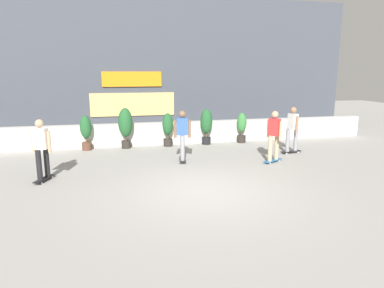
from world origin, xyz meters
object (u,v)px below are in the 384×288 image
at_px(potted_plant_3, 206,124).
at_px(potted_plant_0, 86,131).
at_px(potted_plant_4, 242,126).
at_px(skater_far_right, 182,133).
at_px(skater_mid_plaza, 274,134).
at_px(skater_foreground, 292,128).
at_px(potted_plant_2, 168,128).
at_px(potted_plant_1, 125,125).
at_px(skater_far_left, 41,147).

bearing_deg(potted_plant_3, potted_plant_0, 180.00).
relative_size(potted_plant_4, skater_far_right, 0.74).
relative_size(potted_plant_0, skater_mid_plaza, 0.78).
distance_m(skater_mid_plaza, skater_foreground, 1.64).
distance_m(potted_plant_2, skater_mid_plaza, 4.45).
xyz_separation_m(potted_plant_2, skater_foreground, (4.19, -2.28, 0.20)).
distance_m(potted_plant_3, skater_mid_plaza, 3.60).
bearing_deg(skater_far_right, skater_mid_plaza, -16.06).
height_order(potted_plant_0, potted_plant_4, potted_plant_0).
bearing_deg(potted_plant_4, potted_plant_1, -180.00).
distance_m(potted_plant_1, potted_plant_4, 4.80).
bearing_deg(potted_plant_1, potted_plant_2, 0.00).
bearing_deg(skater_mid_plaza, potted_plant_2, 131.31).
height_order(potted_plant_1, skater_far_right, skater_far_right).
height_order(potted_plant_2, skater_far_right, skater_far_right).
bearing_deg(potted_plant_1, skater_far_right, -55.62).
distance_m(potted_plant_0, skater_mid_plaza, 6.93).
height_order(potted_plant_0, skater_foreground, skater_foreground).
bearing_deg(skater_far_left, potted_plant_1, 57.39).
xyz_separation_m(potted_plant_0, potted_plant_1, (1.48, -0.00, 0.18)).
bearing_deg(potted_plant_0, potted_plant_3, 0.00).
xyz_separation_m(potted_plant_2, potted_plant_4, (3.14, 0.00, -0.06)).
xyz_separation_m(potted_plant_4, skater_far_left, (-7.18, -3.73, 0.26)).
distance_m(potted_plant_0, skater_far_left, 3.84).
relative_size(potted_plant_1, potted_plant_2, 1.19).
xyz_separation_m(potted_plant_0, potted_plant_2, (3.13, 0.00, 0.00)).
bearing_deg(potted_plant_4, skater_far_left, -152.56).
distance_m(potted_plant_3, skater_foreground, 3.45).
height_order(potted_plant_1, skater_foreground, skater_foreground).
relative_size(potted_plant_2, potted_plant_4, 1.06).
relative_size(potted_plant_4, skater_far_left, 0.74).
bearing_deg(skater_far_right, potted_plant_4, 39.28).
xyz_separation_m(potted_plant_0, skater_foreground, (7.32, -2.28, 0.20)).
bearing_deg(skater_mid_plaza, skater_far_right, 163.94).
relative_size(potted_plant_0, potted_plant_4, 1.06).
xyz_separation_m(potted_plant_3, skater_foreground, (2.59, -2.28, 0.10)).
relative_size(skater_mid_plaza, skater_foreground, 1.00).
xyz_separation_m(potted_plant_2, potted_plant_3, (1.60, 0.00, 0.10)).
distance_m(potted_plant_0, skater_foreground, 7.67).
distance_m(potted_plant_1, potted_plant_3, 3.25).
xyz_separation_m(potted_plant_0, potted_plant_4, (6.28, 0.00, -0.06)).
bearing_deg(skater_far_right, potted_plant_1, 124.38).
xyz_separation_m(potted_plant_1, skater_foreground, (5.85, -2.28, 0.02)).
height_order(potted_plant_0, potted_plant_3, potted_plant_3).
bearing_deg(skater_far_left, potted_plant_4, 27.44).
distance_m(potted_plant_4, skater_far_right, 3.98).
bearing_deg(skater_mid_plaza, skater_far_left, -176.81).
bearing_deg(skater_foreground, potted_plant_1, 158.68).
bearing_deg(potted_plant_2, potted_plant_3, 0.00).
height_order(potted_plant_0, potted_plant_2, same).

